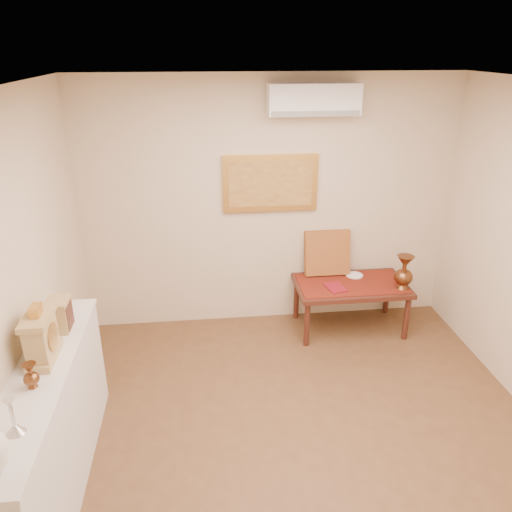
{
  "coord_description": "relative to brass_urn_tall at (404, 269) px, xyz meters",
  "views": [
    {
      "loc": [
        -0.74,
        -2.82,
        2.95
      ],
      "look_at": [
        -0.28,
        1.15,
        1.24
      ],
      "focal_mm": 35.0,
      "sensor_mm": 36.0,
      "label": 1
    }
  ],
  "objects": [
    {
      "name": "floor",
      "position": [
        -1.35,
        -1.71,
        -0.78
      ],
      "size": [
        4.5,
        4.5,
        0.0
      ],
      "primitive_type": "plane",
      "color": "brown",
      "rests_on": "ground"
    },
    {
      "name": "ceiling",
      "position": [
        -1.35,
        -1.71,
        1.92
      ],
      "size": [
        4.5,
        4.5,
        0.0
      ],
      "primitive_type": "plane",
      "rotation": [
        3.14,
        0.0,
        0.0
      ],
      "color": "white",
      "rests_on": "ground"
    },
    {
      "name": "wall_back",
      "position": [
        -1.35,
        0.54,
        0.57
      ],
      "size": [
        4.0,
        0.02,
        2.7
      ],
      "primitive_type": "cube",
      "color": "beige",
      "rests_on": "ground"
    },
    {
      "name": "wall_left",
      "position": [
        -3.35,
        -1.71,
        0.57
      ],
      "size": [
        0.02,
        4.5,
        2.7
      ],
      "primitive_type": "cube",
      "color": "beige",
      "rests_on": "ground"
    },
    {
      "name": "candlestick",
      "position": [
        -3.15,
        -2.25,
        0.31
      ],
      "size": [
        0.11,
        0.11,
        0.22
      ],
      "primitive_type": null,
      "color": "silver",
      "rests_on": "display_ledge"
    },
    {
      "name": "brass_urn_small",
      "position": [
        -3.17,
        -1.85,
        0.31
      ],
      "size": [
        0.1,
        0.1,
        0.22
      ],
      "primitive_type": null,
      "color": "brown",
      "rests_on": "display_ledge"
    },
    {
      "name": "table_cloth",
      "position": [
        -0.5,
        0.17,
        -0.23
      ],
      "size": [
        1.14,
        0.59,
        0.01
      ],
      "primitive_type": "cube",
      "color": "maroon",
      "rests_on": "low_table"
    },
    {
      "name": "brass_urn_tall",
      "position": [
        0.0,
        0.0,
        0.0
      ],
      "size": [
        0.2,
        0.2,
        0.45
      ],
      "primitive_type": null,
      "color": "brown",
      "rests_on": "table_cloth"
    },
    {
      "name": "plate",
      "position": [
        -0.41,
        0.35,
        -0.22
      ],
      "size": [
        0.19,
        0.19,
        0.01
      ],
      "primitive_type": "cylinder",
      "color": "white",
      "rests_on": "table_cloth"
    },
    {
      "name": "menu",
      "position": [
        -0.7,
        0.08,
        -0.22
      ],
      "size": [
        0.23,
        0.28,
        0.01
      ],
      "primitive_type": "cube",
      "rotation": [
        0.0,
        0.0,
        0.21
      ],
      "color": "maroon",
      "rests_on": "table_cloth"
    },
    {
      "name": "cushion",
      "position": [
        -0.71,
        0.46,
        0.03
      ],
      "size": [
        0.5,
        0.2,
        0.51
      ],
      "primitive_type": "cube",
      "rotation": [
        -0.21,
        0.0,
        0.0
      ],
      "color": "maroon",
      "rests_on": "table_cloth"
    },
    {
      "name": "display_ledge",
      "position": [
        -3.17,
        -1.71,
        -0.29
      ],
      "size": [
        0.37,
        2.02,
        0.98
      ],
      "color": "silver",
      "rests_on": "floor"
    },
    {
      "name": "mantel_clock",
      "position": [
        -3.18,
        -1.55,
        0.37
      ],
      "size": [
        0.17,
        0.36,
        0.41
      ],
      "color": "tan",
      "rests_on": "display_ledge"
    },
    {
      "name": "wooden_chest",
      "position": [
        -3.16,
        -1.16,
        0.32
      ],
      "size": [
        0.16,
        0.21,
        0.24
      ],
      "color": "tan",
      "rests_on": "display_ledge"
    },
    {
      "name": "low_table",
      "position": [
        -0.5,
        0.17,
        -0.3
      ],
      "size": [
        1.2,
        0.7,
        0.55
      ],
      "color": "#471E15",
      "rests_on": "floor"
    },
    {
      "name": "painting",
      "position": [
        -1.35,
        0.52,
        0.82
      ],
      "size": [
        1.0,
        0.06,
        0.6
      ],
      "color": "gold",
      "rests_on": "wall_back"
    },
    {
      "name": "ac_unit",
      "position": [
        -0.95,
        0.41,
        1.67
      ],
      "size": [
        0.9,
        0.25,
        0.3
      ],
      "color": "white",
      "rests_on": "wall_back"
    }
  ]
}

